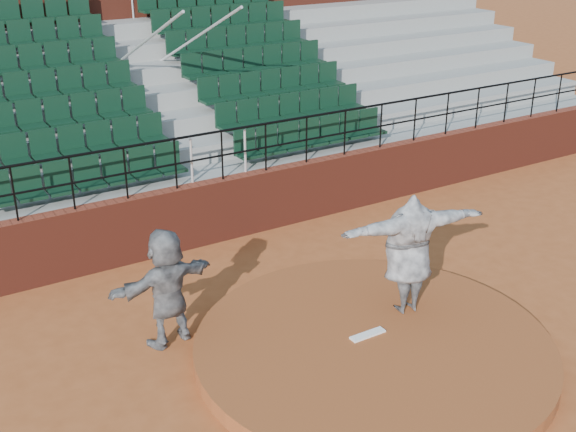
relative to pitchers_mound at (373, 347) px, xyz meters
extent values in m
plane|color=#9D4C23|center=(0.00, 0.00, -0.12)|extent=(90.00, 90.00, 0.00)
cylinder|color=brown|center=(0.00, 0.00, 0.00)|extent=(5.50, 5.50, 0.25)
cube|color=white|center=(0.00, 0.15, 0.14)|extent=(0.60, 0.15, 0.03)
cube|color=maroon|center=(0.00, 5.00, 0.53)|extent=(24.00, 0.30, 1.30)
cylinder|color=black|center=(0.00, 5.00, 2.17)|extent=(24.00, 0.05, 0.05)
cylinder|color=black|center=(0.00, 5.00, 1.68)|extent=(24.00, 0.04, 0.04)
cylinder|color=black|center=(-4.00, 5.00, 1.67)|extent=(0.04, 0.04, 1.00)
cylinder|color=black|center=(-3.00, 5.00, 1.67)|extent=(0.04, 0.04, 1.00)
cylinder|color=black|center=(-2.00, 5.00, 1.67)|extent=(0.04, 0.04, 1.00)
cylinder|color=black|center=(-1.00, 5.00, 1.67)|extent=(0.04, 0.04, 1.00)
cylinder|color=black|center=(0.00, 5.00, 1.67)|extent=(0.04, 0.04, 1.00)
cylinder|color=black|center=(1.00, 5.00, 1.67)|extent=(0.04, 0.04, 1.00)
cylinder|color=black|center=(2.00, 5.00, 1.67)|extent=(0.04, 0.04, 1.00)
cylinder|color=black|center=(3.00, 5.00, 1.67)|extent=(0.04, 0.04, 1.00)
cylinder|color=black|center=(4.00, 5.00, 1.67)|extent=(0.04, 0.04, 1.00)
cylinder|color=black|center=(5.00, 5.00, 1.67)|extent=(0.04, 0.04, 1.00)
cylinder|color=black|center=(6.00, 5.00, 1.67)|extent=(0.04, 0.04, 1.00)
cylinder|color=black|center=(7.00, 5.00, 1.67)|extent=(0.04, 0.04, 1.00)
cylinder|color=black|center=(8.00, 5.00, 1.67)|extent=(0.04, 0.04, 1.00)
cylinder|color=black|center=(9.00, 5.00, 1.67)|extent=(0.04, 0.04, 1.00)
cylinder|color=black|center=(10.00, 5.00, 1.67)|extent=(0.04, 0.04, 1.00)
cube|color=gray|center=(0.00, 5.58, 0.53)|extent=(24.00, 0.85, 1.30)
cube|color=black|center=(-2.53, 5.59, 1.54)|extent=(3.85, 0.48, 0.72)
cube|color=black|center=(2.53, 5.59, 1.54)|extent=(3.85, 0.48, 0.72)
cube|color=gray|center=(0.00, 6.43, 0.73)|extent=(24.00, 0.85, 1.70)
cube|color=black|center=(-2.53, 6.44, 1.94)|extent=(3.85, 0.48, 0.72)
cube|color=black|center=(2.53, 6.44, 1.94)|extent=(3.85, 0.48, 0.72)
cube|color=gray|center=(0.00, 7.28, 0.93)|extent=(24.00, 0.85, 2.10)
cube|color=black|center=(-2.53, 7.29, 2.33)|extent=(3.85, 0.48, 0.72)
cube|color=black|center=(2.53, 7.29, 2.33)|extent=(3.85, 0.48, 0.72)
cube|color=gray|center=(0.00, 8.12, 1.12)|extent=(24.00, 0.85, 2.50)
cube|color=black|center=(-2.53, 8.13, 2.73)|extent=(3.85, 0.48, 0.72)
cube|color=black|center=(2.53, 8.13, 2.73)|extent=(3.85, 0.48, 0.72)
cube|color=gray|center=(0.00, 8.97, 1.33)|extent=(24.00, 0.85, 2.90)
cube|color=black|center=(-2.53, 8.98, 3.14)|extent=(3.85, 0.48, 0.72)
cube|color=black|center=(2.53, 8.98, 3.14)|extent=(3.85, 0.48, 0.72)
cube|color=gray|center=(0.00, 9.82, 1.52)|extent=(24.00, 0.85, 3.30)
cube|color=black|center=(-2.53, 9.83, 3.53)|extent=(3.85, 0.48, 0.72)
cube|color=black|center=(2.53, 9.83, 3.53)|extent=(3.85, 0.48, 0.72)
cube|color=gray|center=(0.00, 10.68, 1.73)|extent=(24.00, 0.85, 3.70)
cube|color=black|center=(-2.53, 10.69, 3.94)|extent=(3.85, 0.48, 0.72)
cube|color=black|center=(2.53, 10.69, 3.94)|extent=(3.85, 0.48, 0.72)
cylinder|color=silver|center=(-0.60, 8.12, 3.28)|extent=(0.06, 5.97, 2.46)
cylinder|color=silver|center=(0.60, 8.12, 3.28)|extent=(0.06, 5.97, 2.46)
cube|color=maroon|center=(0.00, 12.60, 3.43)|extent=(24.00, 3.00, 7.10)
imported|color=black|center=(1.01, 0.48, 1.14)|extent=(2.57, 1.11, 2.02)
imported|color=black|center=(-2.51, 1.97, 0.84)|extent=(1.85, 0.84, 1.93)
camera|label=1|loc=(-6.03, -7.30, 6.20)|focal=45.00mm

